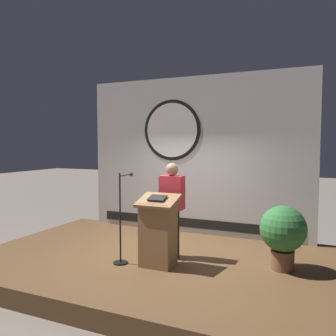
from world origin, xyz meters
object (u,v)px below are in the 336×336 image
Objects in this scene: podium at (158,232)px; microphone_stand at (122,231)px; speaker_person at (172,209)px; potted_plant at (283,232)px.

podium is 0.78× the size of microphone_stand.
potted_plant is (1.82, 0.16, -0.24)m from speaker_person.
potted_plant is at bearing 16.60° from microphone_stand.
microphone_stand is 1.49× the size of potted_plant.
podium is 0.71× the size of speaker_person.
speaker_person is 1.63× the size of potted_plant.
speaker_person is at bearing -175.01° from potted_plant.
potted_plant is (2.47, 0.74, 0.07)m from microphone_stand.
microphone_stand is 2.58m from potted_plant.
microphone_stand is at bearing -163.40° from potted_plant.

